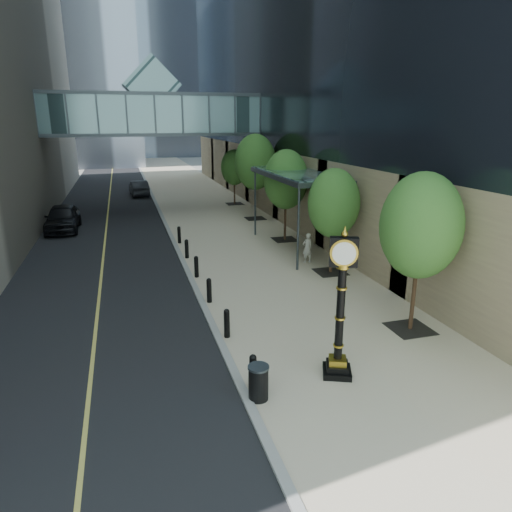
{
  "coord_description": "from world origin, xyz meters",
  "views": [
    {
      "loc": [
        -5.67,
        -9.49,
        7.08
      ],
      "look_at": [
        -1.01,
        6.52,
        2.11
      ],
      "focal_mm": 32.0,
      "sensor_mm": 36.0,
      "label": 1
    }
  ],
  "objects_px": {
    "street_clock": "(340,315)",
    "car_near": "(63,218)",
    "trash_bin": "(258,384)",
    "car_far": "(139,188)",
    "pedestrian": "(307,248)"
  },
  "relations": [
    {
      "from": "street_clock",
      "to": "car_near",
      "type": "height_order",
      "value": "street_clock"
    },
    {
      "from": "pedestrian",
      "to": "car_far",
      "type": "relative_size",
      "value": 0.35
    },
    {
      "from": "pedestrian",
      "to": "car_near",
      "type": "height_order",
      "value": "car_near"
    },
    {
      "from": "trash_bin",
      "to": "car_near",
      "type": "distance_m",
      "value": 23.22
    },
    {
      "from": "street_clock",
      "to": "trash_bin",
      "type": "distance_m",
      "value": 2.92
    },
    {
      "from": "pedestrian",
      "to": "car_near",
      "type": "relative_size",
      "value": 0.31
    },
    {
      "from": "car_near",
      "to": "street_clock",
      "type": "bearing_deg",
      "value": -66.09
    },
    {
      "from": "trash_bin",
      "to": "car_far",
      "type": "relative_size",
      "value": 0.2
    },
    {
      "from": "car_near",
      "to": "car_far",
      "type": "bearing_deg",
      "value": 68.44
    },
    {
      "from": "car_far",
      "to": "pedestrian",
      "type": "bearing_deg",
      "value": 101.71
    },
    {
      "from": "trash_bin",
      "to": "pedestrian",
      "type": "height_order",
      "value": "pedestrian"
    },
    {
      "from": "car_far",
      "to": "car_near",
      "type": "bearing_deg",
      "value": 63.73
    },
    {
      "from": "trash_bin",
      "to": "pedestrian",
      "type": "bearing_deg",
      "value": 61.69
    },
    {
      "from": "car_near",
      "to": "car_far",
      "type": "relative_size",
      "value": 1.14
    },
    {
      "from": "trash_bin",
      "to": "pedestrian",
      "type": "relative_size",
      "value": 0.58
    }
  ]
}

